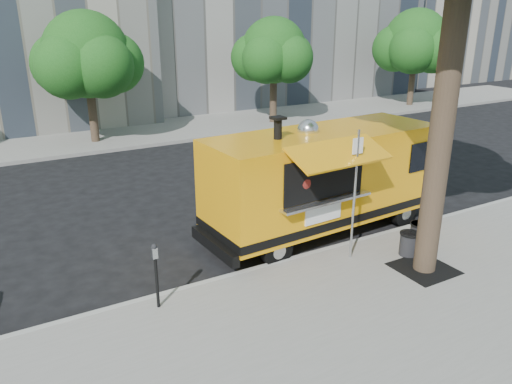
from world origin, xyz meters
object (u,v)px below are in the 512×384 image
(trash_bin_left, at_px, (409,243))
(trash_bin_right, at_px, (419,234))
(far_tree_b, at_px, (86,55))
(parking_meter, at_px, (156,268))
(food_truck, at_px, (323,178))
(far_tree_c, at_px, (274,51))
(far_tree_d, at_px, (416,42))
(sign_post, at_px, (355,188))

(trash_bin_left, xyz_separation_m, trash_bin_right, (0.58, 0.23, 0.01))
(far_tree_b, relative_size, parking_meter, 4.12)
(trash_bin_right, bearing_deg, far_tree_b, 106.71)
(far_tree_b, xyz_separation_m, food_truck, (2.97, -12.53, -2.32))
(far_tree_c, height_order, parking_meter, far_tree_c)
(far_tree_c, relative_size, parking_meter, 3.90)
(far_tree_b, xyz_separation_m, far_tree_c, (9.00, -0.30, -0.12))
(far_tree_c, bearing_deg, far_tree_d, 1.15)
(sign_post, bearing_deg, far_tree_b, 100.15)
(far_tree_b, height_order, far_tree_c, far_tree_b)
(parking_meter, bearing_deg, far_tree_d, 33.60)
(sign_post, bearing_deg, far_tree_d, 40.70)
(sign_post, xyz_separation_m, food_truck, (0.42, 1.72, -0.34))
(far_tree_d, bearing_deg, food_truck, -142.21)
(trash_bin_right, bearing_deg, parking_meter, 175.11)
(far_tree_c, bearing_deg, far_tree_b, 178.09)
(far_tree_c, xyz_separation_m, sign_post, (-6.45, -13.95, -1.87))
(far_tree_d, bearing_deg, parking_meter, -146.40)
(food_truck, bearing_deg, far_tree_d, 34.58)
(far_tree_c, bearing_deg, trash_bin_right, -107.90)
(far_tree_b, height_order, food_truck, far_tree_b)
(sign_post, bearing_deg, trash_bin_right, -10.70)
(far_tree_b, xyz_separation_m, far_tree_d, (19.00, -0.10, 0.06))
(food_truck, xyz_separation_m, trash_bin_left, (0.84, -2.29, -1.06))
(far_tree_d, xyz_separation_m, parking_meter, (-21.00, -13.95, -2.91))
(sign_post, distance_m, trash_bin_right, 2.32)
(far_tree_c, distance_m, trash_bin_right, 15.37)
(far_tree_b, relative_size, far_tree_d, 0.97)
(sign_post, xyz_separation_m, trash_bin_left, (1.26, -0.57, -1.40))
(far_tree_c, distance_m, food_truck, 13.81)
(sign_post, height_order, food_truck, food_truck)
(far_tree_c, distance_m, parking_meter, 17.82)
(far_tree_b, xyz_separation_m, sign_post, (2.55, -14.25, -1.98))
(far_tree_d, height_order, trash_bin_left, far_tree_d)
(far_tree_b, relative_size, far_tree_c, 1.06)
(far_tree_b, distance_m, trash_bin_left, 15.67)
(sign_post, relative_size, trash_bin_right, 5.16)
(far_tree_b, relative_size, food_truck, 0.83)
(far_tree_b, xyz_separation_m, trash_bin_right, (4.38, -14.60, -3.37))
(food_truck, relative_size, trash_bin_left, 11.93)
(food_truck, xyz_separation_m, trash_bin_right, (1.41, -2.07, -1.05))
(food_truck, bearing_deg, trash_bin_right, -58.86)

